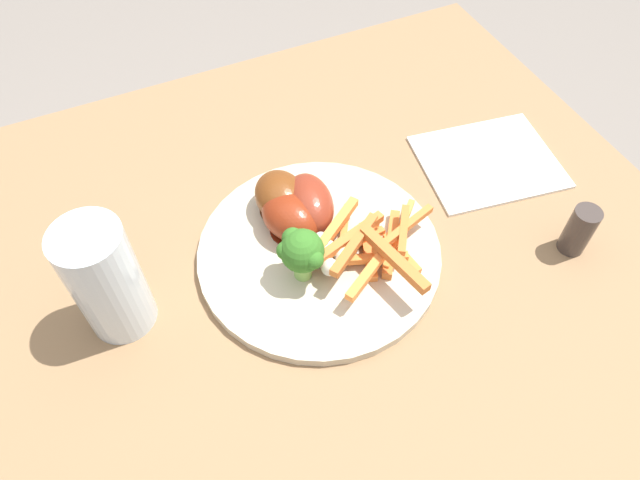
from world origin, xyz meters
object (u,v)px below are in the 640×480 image
at_px(pepper_shaker, 579,230).
at_px(chicken_drumstick_near, 282,199).
at_px(carrot_fries_pile, 370,245).
at_px(dinner_plate, 320,254).
at_px(broccoli_floret_front, 302,252).
at_px(water_glass, 106,280).
at_px(dining_table, 264,329).
at_px(chicken_drumstick_far, 294,219).
at_px(chicken_drumstick_extra, 310,206).

bearing_deg(pepper_shaker, chicken_drumstick_near, 148.05).
relative_size(carrot_fries_pile, pepper_shaker, 2.57).
xyz_separation_m(dinner_plate, pepper_shaker, (0.27, -0.11, 0.03)).
relative_size(dinner_plate, broccoli_floret_front, 4.09).
xyz_separation_m(water_glass, pepper_shaker, (0.48, -0.12, -0.04)).
relative_size(dining_table, water_glass, 7.26).
distance_m(carrot_fries_pile, chicken_drumstick_far, 0.09).
xyz_separation_m(dining_table, dinner_plate, (0.08, -0.00, 0.12)).
relative_size(chicken_drumstick_near, pepper_shaker, 2.01).
distance_m(dinner_plate, water_glass, 0.23).
bearing_deg(chicken_drumstick_extra, carrot_fries_pile, -62.06).
bearing_deg(chicken_drumstick_extra, pepper_shaker, -30.54).
bearing_deg(chicken_drumstick_far, dining_table, -150.61).
bearing_deg(pepper_shaker, dining_table, 162.31).
height_order(dining_table, dinner_plate, dinner_plate).
relative_size(dinner_plate, pepper_shaker, 4.37).
xyz_separation_m(broccoli_floret_front, chicken_drumstick_extra, (0.04, 0.07, -0.02)).
relative_size(dining_table, pepper_shaker, 16.11).
xyz_separation_m(dining_table, carrot_fries_pile, (0.12, -0.03, 0.15)).
xyz_separation_m(dinner_plate, chicken_drumstick_near, (-0.02, 0.07, 0.03)).
distance_m(chicken_drumstick_near, chicken_drumstick_far, 0.03).
bearing_deg(pepper_shaker, carrot_fries_pile, 160.17).
bearing_deg(water_glass, dining_table, -5.79).
bearing_deg(pepper_shaker, chicken_drumstick_extra, 149.46).
distance_m(broccoli_floret_front, carrot_fries_pile, 0.08).
height_order(carrot_fries_pile, chicken_drumstick_extra, chicken_drumstick_extra).
height_order(dining_table, broccoli_floret_front, broccoli_floret_front).
distance_m(dinner_plate, broccoli_floret_front, 0.06).
xyz_separation_m(broccoli_floret_front, chicken_drumstick_far, (0.02, 0.06, -0.02)).
xyz_separation_m(carrot_fries_pile, pepper_shaker, (0.22, -0.08, -0.00)).
height_order(broccoli_floret_front, chicken_drumstick_far, broccoli_floret_front).
xyz_separation_m(broccoli_floret_front, pepper_shaker, (0.30, -0.09, -0.02)).
bearing_deg(pepper_shaker, broccoli_floret_front, 163.94).
relative_size(broccoli_floret_front, chicken_drumstick_far, 0.53).
bearing_deg(chicken_drumstick_near, dining_table, -132.37).
distance_m(broccoli_floret_front, chicken_drumstick_near, 0.09).
bearing_deg(chicken_drumstick_extra, dining_table, -153.48).
distance_m(chicken_drumstick_near, water_glass, 0.21).
distance_m(dinner_plate, chicken_drumstick_near, 0.08).
xyz_separation_m(dinner_plate, chicken_drumstick_extra, (0.01, 0.04, 0.03)).
bearing_deg(carrot_fries_pile, pepper_shaker, -19.83).
xyz_separation_m(chicken_drumstick_near, pepper_shaker, (0.28, -0.18, -0.00)).
relative_size(dining_table, chicken_drumstick_near, 8.03).
distance_m(dinner_plate, chicken_drumstick_extra, 0.05).
xyz_separation_m(broccoli_floret_front, carrot_fries_pile, (0.08, -0.01, -0.02)).
xyz_separation_m(broccoli_floret_front, water_glass, (-0.19, 0.04, 0.01)).
bearing_deg(broccoli_floret_front, dinner_plate, 35.13).
height_order(broccoli_floret_front, chicken_drumstick_near, broccoli_floret_front).
relative_size(dinner_plate, chicken_drumstick_extra, 1.91).
bearing_deg(carrot_fries_pile, dining_table, 166.21).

